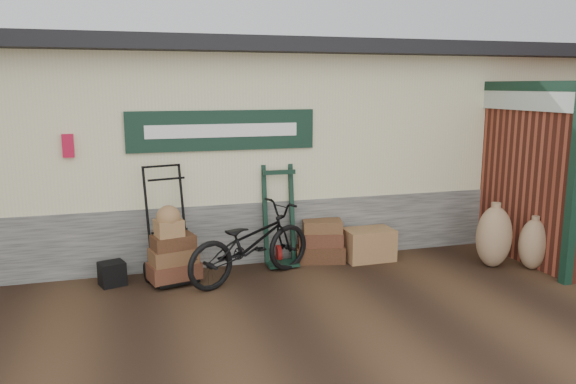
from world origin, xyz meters
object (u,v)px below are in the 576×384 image
object	(u,v)px
suitcase_stack	(320,240)
green_barrow	(280,216)
porter_trolley	(168,223)
black_trunk	(112,274)
wicker_hamper	(369,244)
bicycle	(250,239)

from	to	relation	value
suitcase_stack	green_barrow	bearing A→B (deg)	178.40
porter_trolley	black_trunk	distance (m)	0.97
green_barrow	wicker_hamper	xyz separation A→B (m)	(1.33, -0.17, -0.49)
black_trunk	bicycle	size ratio (longest dim) A/B	0.16
wicker_hamper	black_trunk	distance (m)	3.65
bicycle	porter_trolley	bearing A→B (deg)	50.33
green_barrow	black_trunk	distance (m)	2.40
porter_trolley	bicycle	size ratio (longest dim) A/B	0.81
black_trunk	green_barrow	bearing A→B (deg)	5.78
porter_trolley	suitcase_stack	xyz separation A→B (m)	(2.20, 0.21, -0.47)
green_barrow	wicker_hamper	world-z (taller)	green_barrow
porter_trolley	green_barrow	distance (m)	1.60
black_trunk	bicycle	bearing A→B (deg)	-9.40
porter_trolley	green_barrow	world-z (taller)	porter_trolley
suitcase_stack	black_trunk	bearing A→B (deg)	-175.75
wicker_hamper	bicycle	bearing A→B (deg)	-169.19
porter_trolley	suitcase_stack	world-z (taller)	porter_trolley
bicycle	suitcase_stack	bearing A→B (deg)	-89.84
suitcase_stack	bicycle	world-z (taller)	bicycle
porter_trolley	black_trunk	world-z (taller)	porter_trolley
porter_trolley	suitcase_stack	distance (m)	2.26
porter_trolley	bicycle	world-z (taller)	porter_trolley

